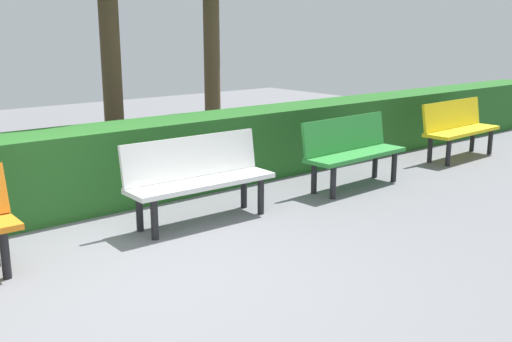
# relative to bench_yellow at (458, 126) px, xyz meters

# --- Properties ---
(ground_plane) EXTENTS (21.71, 21.71, 0.00)m
(ground_plane) POSITION_rel_bench_yellow_xyz_m (5.94, 0.85, -0.48)
(ground_plane) COLOR slate
(bench_yellow) EXTENTS (1.54, 0.51, 0.86)m
(bench_yellow) POSITION_rel_bench_yellow_xyz_m (0.00, 0.00, 0.00)
(bench_yellow) COLOR yellow
(bench_yellow) RESTS_ON ground_plane
(bench_green) EXTENTS (1.50, 0.51, 0.86)m
(bench_green) POSITION_rel_bench_yellow_xyz_m (2.53, 0.11, -0.00)
(bench_green) COLOR #2D8C38
(bench_green) RESTS_ON ground_plane
(bench_white) EXTENTS (1.58, 0.49, 0.86)m
(bench_white) POSITION_rel_bench_yellow_xyz_m (4.75, 0.02, 0.00)
(bench_white) COLOR white
(bench_white) RESTS_ON ground_plane
(hedge_row) EXTENTS (17.71, 0.73, 0.88)m
(hedge_row) POSITION_rel_bench_yellow_xyz_m (4.85, -1.10, -0.04)
(hedge_row) COLOR #266023
(hedge_row) RESTS_ON ground_plane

